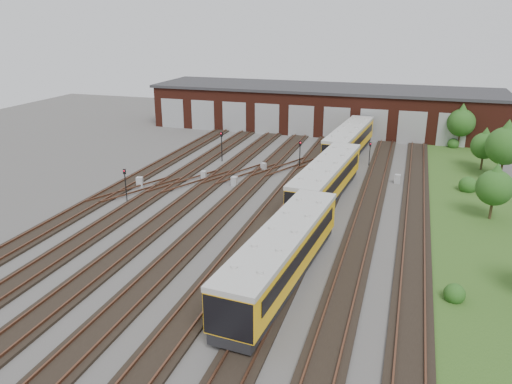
% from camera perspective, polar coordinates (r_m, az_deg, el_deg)
% --- Properties ---
extents(ground, '(120.00, 120.00, 0.00)m').
position_cam_1_polar(ground, '(40.03, -2.84, -4.30)').
color(ground, '#413F3C').
rests_on(ground, ground).
extents(track_network, '(30.40, 70.00, 0.33)m').
position_cam_1_polar(track_network, '(40.55, -2.78, -3.81)').
color(track_network, black).
rests_on(track_network, ground).
extents(maintenance_shed, '(51.00, 12.50, 6.35)m').
position_cam_1_polar(maintenance_shed, '(76.50, 7.65, 9.52)').
color(maintenance_shed, '#4B1C12').
rests_on(maintenance_shed, ground).
extents(grass_verge, '(8.00, 55.00, 0.05)m').
position_cam_1_polar(grass_verge, '(47.52, 23.78, -2.07)').
color(grass_verge, '#264617').
rests_on(grass_verge, ground).
extents(metro_train, '(4.20, 48.06, 3.28)m').
position_cam_1_polar(metro_train, '(46.13, 8.07, 1.44)').
color(metro_train, black).
rests_on(metro_train, ground).
extents(signal_mast_0, '(0.26, 0.24, 3.13)m').
position_cam_1_polar(signal_mast_0, '(46.73, -14.72, 1.20)').
color(signal_mast_0, black).
rests_on(signal_mast_0, ground).
extents(signal_mast_1, '(0.30, 0.28, 3.51)m').
position_cam_1_polar(signal_mast_1, '(58.50, -3.95, 5.66)').
color(signal_mast_1, black).
rests_on(signal_mast_1, ground).
extents(signal_mast_2, '(0.31, 0.30, 3.08)m').
position_cam_1_polar(signal_mast_2, '(55.99, 5.04, 4.74)').
color(signal_mast_2, black).
rests_on(signal_mast_2, ground).
extents(signal_mast_3, '(0.25, 0.24, 2.70)m').
position_cam_1_polar(signal_mast_3, '(58.18, 12.88, 4.62)').
color(signal_mast_3, black).
rests_on(signal_mast_3, ground).
extents(relay_cabinet_0, '(0.72, 0.64, 1.02)m').
position_cam_1_polar(relay_cabinet_0, '(51.05, -13.15, 1.11)').
color(relay_cabinet_0, '#A5A7AA').
rests_on(relay_cabinet_0, ground).
extents(relay_cabinet_1, '(0.54, 0.46, 0.85)m').
position_cam_1_polar(relay_cabinet_1, '(52.57, -6.00, 1.96)').
color(relay_cabinet_1, '#A5A7AA').
rests_on(relay_cabinet_1, ground).
extents(relay_cabinet_2, '(0.66, 0.58, 0.98)m').
position_cam_1_polar(relay_cabinet_2, '(50.00, -2.49, 1.21)').
color(relay_cabinet_2, '#A5A7AA').
rests_on(relay_cabinet_2, ground).
extents(relay_cabinet_3, '(0.65, 0.60, 0.89)m').
position_cam_1_polar(relay_cabinet_3, '(55.06, 0.86, 2.89)').
color(relay_cabinet_3, '#A5A7AA').
rests_on(relay_cabinet_3, ground).
extents(relay_cabinet_4, '(0.60, 0.52, 0.94)m').
position_cam_1_polar(relay_cabinet_4, '(52.81, 15.86, 1.44)').
color(relay_cabinet_4, '#A5A7AA').
rests_on(relay_cabinet_4, ground).
extents(tree_0, '(3.50, 3.50, 5.80)m').
position_cam_1_polar(tree_0, '(69.42, 22.45, 7.68)').
color(tree_0, '#382C19').
rests_on(tree_0, ground).
extents(tree_1, '(2.90, 2.90, 4.81)m').
position_cam_1_polar(tree_1, '(60.19, 24.69, 5.14)').
color(tree_1, '#382C19').
rests_on(tree_1, ground).
extents(tree_2, '(3.88, 3.88, 6.43)m').
position_cam_1_polar(tree_2, '(56.81, 26.68, 5.18)').
color(tree_2, '#382C19').
rests_on(tree_2, ground).
extents(tree_3, '(2.97, 2.97, 4.92)m').
position_cam_1_polar(tree_3, '(45.33, 25.67, 0.88)').
color(tree_3, '#382C19').
rests_on(tree_3, ground).
extents(bush_0, '(1.27, 1.27, 1.27)m').
position_cam_1_polar(bush_0, '(32.49, 21.77, -10.47)').
color(bush_0, '#1D4814').
rests_on(bush_0, ground).
extents(bush_1, '(1.72, 1.72, 1.72)m').
position_cam_1_polar(bush_1, '(52.58, 23.09, 0.97)').
color(bush_1, '#1D4814').
rests_on(bush_1, ground).
extents(bush_2, '(1.43, 1.43, 1.43)m').
position_cam_1_polar(bush_2, '(69.82, 21.62, 5.30)').
color(bush_2, '#1D4814').
rests_on(bush_2, ground).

